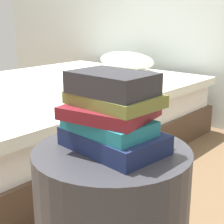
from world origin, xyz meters
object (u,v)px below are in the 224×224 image
object	(u,v)px
book_teal	(108,125)
book_olive	(114,99)
book_navy	(114,140)
book_maroon	(109,111)
book_charcoal	(113,83)
bed	(60,112)

from	to	relation	value
book_teal	book_olive	xyz separation A→B (m)	(0.00, 0.02, 0.08)
book_navy	book_maroon	distance (m)	0.09
book_maroon	book_charcoal	bearing A→B (deg)	29.96
book_maroon	book_olive	world-z (taller)	book_olive
bed	book_olive	bearing A→B (deg)	-34.39
bed	book_navy	distance (m)	1.59
book_navy	book_olive	bearing A→B (deg)	140.60
book_teal	book_olive	distance (m)	0.08
book_teal	book_maroon	bearing A→B (deg)	130.33
book_navy	book_teal	distance (m)	0.05
bed	book_maroon	world-z (taller)	book_maroon
bed	book_olive	distance (m)	1.62
book_navy	book_charcoal	bearing A→B (deg)	-137.61
book_olive	book_charcoal	world-z (taller)	book_charcoal
bed	book_teal	world-z (taller)	book_teal
book_maroon	book_teal	bearing A→B (deg)	-62.77
bed	book_olive	size ratio (longest dim) A/B	7.87
bed	book_navy	xyz separation A→B (m)	(1.30, -0.86, 0.34)
book_olive	book_charcoal	distance (m)	0.05
bed	book_teal	distance (m)	1.60
book_teal	bed	bearing A→B (deg)	149.37
book_maroon	book_charcoal	xyz separation A→B (m)	(0.01, 0.01, 0.09)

